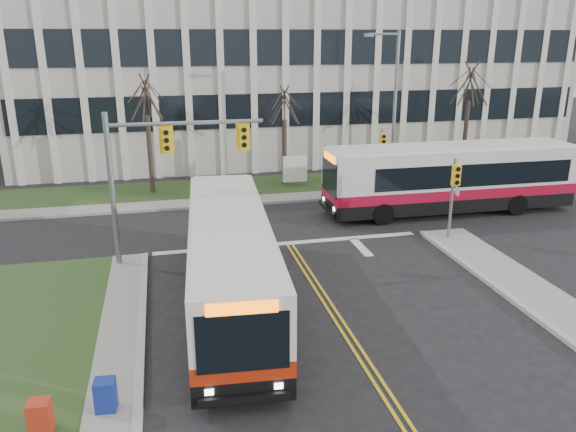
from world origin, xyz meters
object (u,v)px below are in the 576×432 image
Objects in this scene: directory_sign at (295,169)px; newspaper_box_blue at (106,397)px; streetlight at (392,102)px; newspaper_box_red at (41,419)px; bus_cross at (449,180)px; bus_main at (230,263)px.

newspaper_box_blue is (-9.54, -19.98, -0.70)m from directory_sign.
streetlight reaches higher than newspaper_box_red.
directory_sign is 2.11× the size of newspaper_box_red.
streetlight is 6.96m from directory_sign.
streetlight reaches higher than bus_cross.
bus_main is (-5.80, -14.85, 0.42)m from directory_sign.
bus_main is at bearing 57.97° from newspaper_box_blue.
bus_main is (-11.33, -13.55, -3.61)m from streetlight.
streetlight is 24.46m from newspaper_box_blue.
directory_sign is 0.15× the size of bus_cross.
bus_main is 7.71m from newspaper_box_red.
bus_cross reaches higher than newspaper_box_red.
streetlight is 0.71× the size of bus_cross.
bus_main reaches higher than newspaper_box_blue.
newspaper_box_blue is at bearing -50.00° from bus_cross.
newspaper_box_red is (-17.69, -14.02, -1.26)m from bus_cross.
directory_sign reaches higher than newspaper_box_blue.
bus_cross is at bearing 41.00° from newspaper_box_red.
directory_sign is (-5.53, 1.30, -4.02)m from streetlight.
streetlight is at bearing 55.15° from newspaper_box_blue.
streetlight is at bearing -166.34° from bus_cross.
bus_cross reaches higher than directory_sign.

